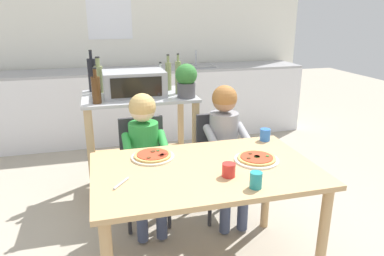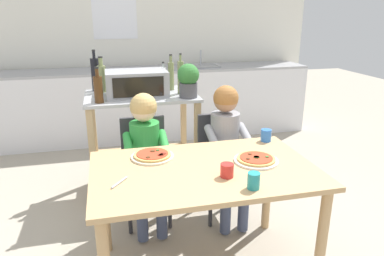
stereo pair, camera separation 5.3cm
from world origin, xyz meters
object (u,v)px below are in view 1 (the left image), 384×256
object	(u,v)px
toaster_oven	(134,83)
bottle_squat_spirits	(161,78)
bottle_slim_sauce	(178,77)
dining_chair_left	(144,163)
potted_herb_plant	(186,80)
pizza_plate_cream	(153,156)
bottle_brown_beer	(168,75)
kitchen_island_cart	(140,129)
dining_table	(205,183)
drinking_cup_red	(229,170)
bottle_clear_vinegar	(99,78)
child_in_grey_shirt	(226,139)
dining_chair_right	(220,157)
child_in_green_shirt	(145,145)
bottle_tall_green_wine	(92,74)
pizza_plate_white	(257,159)
drinking_cup_blue	(265,135)
drinking_cup_teal	(256,180)
serving_spoon	(121,183)
bottle_dark_olive_oil	(96,89)

from	to	relation	value
toaster_oven	bottle_squat_spirits	bearing A→B (deg)	41.62
bottle_slim_sauce	dining_chair_left	bearing A→B (deg)	-131.66
potted_herb_plant	pizza_plate_cream	size ratio (longest dim) A/B	1.04
bottle_brown_beer	pizza_plate_cream	xyz separation A→B (m)	(-0.32, -1.08, -0.31)
kitchen_island_cart	bottle_slim_sauce	distance (m)	0.57
bottle_squat_spirits	bottle_slim_sauce	size ratio (longest dim) A/B	0.71
dining_table	drinking_cup_red	xyz separation A→B (m)	(0.09, -0.14, 0.14)
bottle_brown_beer	drinking_cup_red	distance (m)	1.48
bottle_clear_vinegar	child_in_grey_shirt	distance (m)	1.26
dining_chair_right	child_in_green_shirt	size ratio (longest dim) A/B	0.79
bottle_squat_spirits	bottle_tall_green_wine	xyz separation A→B (m)	(-0.60, 0.05, 0.05)
kitchen_island_cart	bottle_clear_vinegar	world-z (taller)	bottle_clear_vinegar
dining_chair_right	bottle_clear_vinegar	bearing A→B (deg)	142.00
pizza_plate_cream	kitchen_island_cart	bearing A→B (deg)	87.82
potted_herb_plant	child_in_green_shirt	bearing A→B (deg)	-136.84
bottle_clear_vinegar	child_in_grey_shirt	world-z (taller)	bottle_clear_vinegar
kitchen_island_cart	pizza_plate_white	xyz separation A→B (m)	(0.57, -1.17, 0.13)
bottle_clear_vinegar	drinking_cup_red	size ratio (longest dim) A/B	4.08
dining_chair_left	child_in_grey_shirt	xyz separation A→B (m)	(0.61, -0.17, 0.20)
bottle_slim_sauce	dining_table	bearing A→B (deg)	-95.18
drinking_cup_red	child_in_green_shirt	bearing A→B (deg)	116.16
pizza_plate_white	child_in_grey_shirt	bearing A→B (deg)	90.00
bottle_tall_green_wine	dining_table	world-z (taller)	bottle_tall_green_wine
bottle_brown_beer	bottle_tall_green_wine	bearing A→B (deg)	169.04
drinking_cup_blue	drinking_cup_teal	xyz separation A→B (m)	(-0.37, -0.64, 0.00)
bottle_clear_vinegar	serving_spoon	size ratio (longest dim) A/B	2.23
bottle_squat_spirits	child_in_grey_shirt	bearing A→B (deg)	-68.06
drinking_cup_blue	kitchen_island_cart	bearing A→B (deg)	132.71
child_in_grey_shirt	pizza_plate_white	bearing A→B (deg)	-90.00
bottle_dark_olive_oil	drinking_cup_blue	distance (m)	1.32
bottle_clear_vinegar	bottle_brown_beer	distance (m)	0.61
bottle_clear_vinegar	pizza_plate_cream	bearing A→B (deg)	-76.04
bottle_squat_spirits	drinking_cup_blue	size ratio (longest dim) A/B	2.87
bottle_brown_beer	drinking_cup_blue	world-z (taller)	bottle_brown_beer
potted_herb_plant	serving_spoon	xyz separation A→B (m)	(-0.63, -1.07, -0.33)
bottle_clear_vinegar	bottle_squat_spirits	bearing A→B (deg)	2.91
bottle_tall_green_wine	dining_chair_right	bearing A→B (deg)	-39.18
child_in_grey_shirt	drinking_cup_blue	world-z (taller)	child_in_grey_shirt
potted_herb_plant	child_in_green_shirt	world-z (taller)	potted_herb_plant
potted_herb_plant	bottle_dark_olive_oil	bearing A→B (deg)	-178.95
pizza_plate_cream	bottle_clear_vinegar	bearing A→B (deg)	103.96
pizza_plate_white	drinking_cup_red	distance (m)	0.29
kitchen_island_cart	bottle_brown_beer	bearing A→B (deg)	23.65
child_in_grey_shirt	bottle_clear_vinegar	bearing A→B (deg)	137.55
dining_chair_right	drinking_cup_red	size ratio (longest dim) A/B	10.59
bottle_brown_beer	child_in_green_shirt	distance (m)	0.87
dining_chair_right	child_in_green_shirt	xyz separation A→B (m)	(-0.61, -0.07, 0.19)
toaster_oven	bottle_tall_green_wine	size ratio (longest dim) A/B	1.40
child_in_grey_shirt	drinking_cup_blue	distance (m)	0.31
bottle_squat_spirits	dining_chair_left	xyz separation A→B (m)	(-0.27, -0.67, -0.53)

